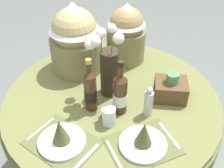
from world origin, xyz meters
TOP-DOWN VIEW (x-y plane):
  - dining_table at (0.00, 0.00)m, footprint 1.31×1.31m
  - place_setting_left at (-0.21, -0.36)m, footprint 0.42×0.40m
  - place_setting_right at (0.19, -0.34)m, footprint 0.42×0.39m
  - flower_vase at (-0.03, 0.04)m, footprint 0.22×0.14m
  - wine_bottle_centre at (-0.11, -0.10)m, footprint 0.07×0.07m
  - wine_bottle_right at (0.06, -0.10)m, footprint 0.08×0.08m
  - tumbler_near_left at (0.01, -0.20)m, footprint 0.07×0.07m
  - pepper_mill at (0.21, -0.11)m, footprint 0.05×0.05m
  - gift_tub_back_left at (-0.26, 0.29)m, footprint 0.33×0.33m
  - gift_tub_back_centre at (0.06, 0.43)m, footprint 0.26×0.26m
  - woven_basket_side_right at (0.35, 0.05)m, footprint 0.19×0.16m

SIDE VIEW (x-z plane):
  - dining_table at x=0.00m, z-range 0.24..1.01m
  - place_setting_left at x=-0.21m, z-range 0.74..0.90m
  - place_setting_right at x=0.19m, z-range 0.74..0.90m
  - tumbler_near_left at x=0.01m, z-range 0.77..0.88m
  - woven_basket_side_right at x=0.35m, z-range 0.75..0.92m
  - pepper_mill at x=0.21m, z-range 0.77..0.96m
  - wine_bottle_right at x=0.06m, z-range 0.73..1.07m
  - wine_bottle_centre at x=-0.11m, z-range 0.74..1.07m
  - flower_vase at x=-0.03m, z-range 0.74..1.22m
  - gift_tub_back_centre at x=0.06m, z-range 0.79..1.20m
  - gift_tub_back_left at x=-0.26m, z-range 0.79..1.26m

